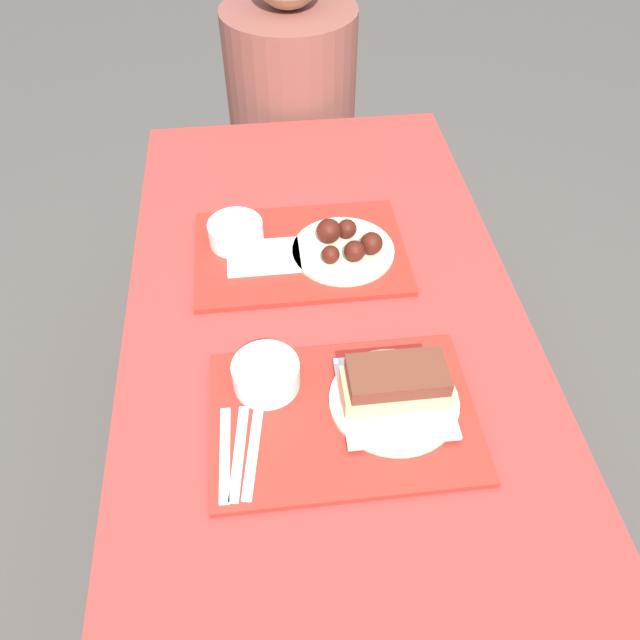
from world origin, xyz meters
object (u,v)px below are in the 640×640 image
object	(u,v)px
bowl_coleslaw_near	(266,373)
tray_far	(300,252)
bowl_coleslaw_far	(236,232)
person_seated_across	(291,85)
wings_plate_far	(345,245)
tray_near	(342,416)
brisket_sandwich_plate	(395,390)

from	to	relation	value
bowl_coleslaw_near	tray_far	bearing A→B (deg)	75.33
bowl_coleslaw_far	person_seated_across	world-z (taller)	person_seated_across
wings_plate_far	tray_near	bearing A→B (deg)	-98.62
brisket_sandwich_plate	person_seated_across	world-z (taller)	person_seated_across
bowl_coleslaw_far	person_seated_across	distance (m)	0.75
tray_far	tray_near	bearing A→B (deg)	-85.83
brisket_sandwich_plate	tray_near	bearing A→B (deg)	-169.89
tray_far	person_seated_across	distance (m)	0.77
wings_plate_far	person_seated_across	xyz separation A→B (m)	(-0.05, 0.78, -0.04)
brisket_sandwich_plate	person_seated_across	xyz separation A→B (m)	(-0.08, 1.17, -0.05)
wings_plate_far	person_seated_across	bearing A→B (deg)	93.56
bowl_coleslaw_near	brisket_sandwich_plate	world-z (taller)	brisket_sandwich_plate
bowl_coleslaw_near	person_seated_across	size ratio (longest dim) A/B	0.17
person_seated_across	tray_near	bearing A→B (deg)	-90.61
bowl_coleslaw_near	brisket_sandwich_plate	distance (m)	0.22
bowl_coleslaw_near	brisket_sandwich_plate	xyz separation A→B (m)	(0.21, -0.06, 0.01)
tray_far	bowl_coleslaw_near	xyz separation A→B (m)	(-0.09, -0.34, 0.03)
bowl_coleslaw_near	person_seated_across	distance (m)	1.12
tray_far	wings_plate_far	bearing A→B (deg)	-9.27
bowl_coleslaw_near	brisket_sandwich_plate	size ratio (longest dim) A/B	0.53
bowl_coleslaw_far	tray_far	bearing A→B (deg)	-17.80
person_seated_across	brisket_sandwich_plate	bearing A→B (deg)	-86.25
bowl_coleslaw_near	bowl_coleslaw_far	world-z (taller)	same
brisket_sandwich_plate	person_seated_across	size ratio (longest dim) A/B	0.32
tray_far	bowl_coleslaw_near	size ratio (longest dim) A/B	3.82
tray_far	person_seated_across	size ratio (longest dim) A/B	0.64
tray_near	bowl_coleslaw_far	size ratio (longest dim) A/B	3.82
bowl_coleslaw_far	bowl_coleslaw_near	bearing A→B (deg)	-83.68
brisket_sandwich_plate	wings_plate_far	bearing A→B (deg)	94.14
person_seated_across	tray_far	bearing A→B (deg)	-93.23
bowl_coleslaw_near	person_seated_across	xyz separation A→B (m)	(0.13, 1.11, -0.05)
brisket_sandwich_plate	tray_far	bearing A→B (deg)	106.56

